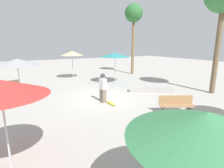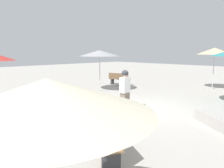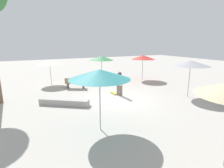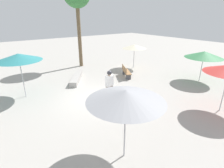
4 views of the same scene
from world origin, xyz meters
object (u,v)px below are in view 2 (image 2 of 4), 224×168
(shade_umbrella_cream, at_px, (47,96))
(bench_near, at_px, (106,138))
(skater_main, at_px, (125,89))
(skateboard, at_px, (120,113))
(shade_umbrella_tan, at_px, (215,51))
(shade_umbrella_grey, at_px, (100,53))
(bench_far, at_px, (119,79))

(shade_umbrella_cream, bearing_deg, bench_near, -145.48)
(skater_main, height_order, skateboard, skater_main)
(skateboard, distance_m, shade_umbrella_tan, 8.53)
(shade_umbrella_grey, relative_size, shade_umbrella_cream, 1.15)
(skater_main, relative_size, shade_umbrella_cream, 0.78)
(skateboard, xyz_separation_m, shade_umbrella_cream, (4.93, 3.60, 1.90))
(skater_main, bearing_deg, shade_umbrella_tan, 168.65)
(shade_umbrella_grey, bearing_deg, skater_main, 60.58)
(skater_main, xyz_separation_m, shade_umbrella_grey, (-2.28, -4.04, 1.39))
(skateboard, bearing_deg, shade_umbrella_grey, -122.05)
(shade_umbrella_tan, distance_m, shade_umbrella_cream, 13.52)
(shade_umbrella_cream, bearing_deg, skater_main, -145.08)
(skateboard, height_order, bench_far, bench_far)
(shade_umbrella_grey, height_order, shade_umbrella_cream, shade_umbrella_grey)
(shade_umbrella_cream, bearing_deg, skateboard, -143.86)
(bench_near, relative_size, bench_far, 0.97)
(shade_umbrella_tan, height_order, shade_umbrella_grey, shade_umbrella_tan)
(skater_main, bearing_deg, bench_near, 28.42)
(skateboard, relative_size, shade_umbrella_grey, 0.33)
(skateboard, bearing_deg, skater_main, -156.78)
(skateboard, relative_size, shade_umbrella_tan, 0.31)
(bench_near, bearing_deg, skater_main, -26.10)
(skater_main, xyz_separation_m, shade_umbrella_tan, (-7.67, 0.61, 1.51))
(skateboard, height_order, shade_umbrella_cream, shade_umbrella_cream)
(skateboard, xyz_separation_m, shade_umbrella_tan, (-8.20, 0.40, 2.34))
(shade_umbrella_grey, distance_m, shade_umbrella_cream, 11.04)
(bench_far, xyz_separation_m, shade_umbrella_tan, (-2.79, 5.47, 1.98))
(bench_far, relative_size, shade_umbrella_grey, 0.67)
(skater_main, distance_m, bench_far, 6.90)
(bench_near, bearing_deg, shade_umbrella_tan, -52.66)
(skater_main, relative_size, shade_umbrella_tan, 0.63)
(shade_umbrella_cream, bearing_deg, bench_far, -140.01)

